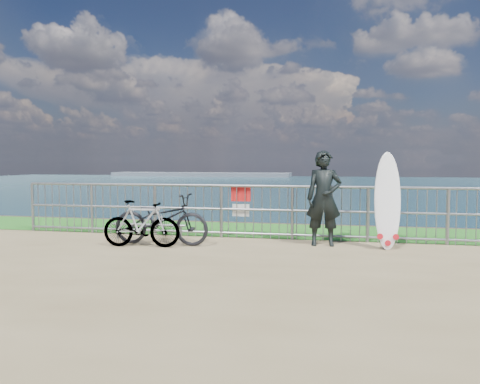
% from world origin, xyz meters
% --- Properties ---
extents(grass_strip, '(120.00, 120.00, 0.00)m').
position_xyz_m(grass_strip, '(0.00, 2.70, 0.01)').
color(grass_strip, '#1E6A1D').
rests_on(grass_strip, ground).
extents(seascape, '(260.00, 260.00, 5.00)m').
position_xyz_m(seascape, '(-43.75, 147.49, -4.03)').
color(seascape, brown).
rests_on(seascape, ground).
extents(railing, '(10.06, 0.10, 1.13)m').
position_xyz_m(railing, '(0.02, 1.60, 0.58)').
color(railing, gray).
rests_on(railing, ground).
extents(surfer, '(0.71, 0.50, 1.82)m').
position_xyz_m(surfer, '(1.65, 1.08, 0.91)').
color(surfer, black).
rests_on(surfer, ground).
extents(surfboard, '(0.47, 0.43, 1.81)m').
position_xyz_m(surfboard, '(2.81, 0.99, 0.83)').
color(surfboard, white).
rests_on(surfboard, ground).
extents(bicycle_near, '(1.91, 0.69, 1.00)m').
position_xyz_m(bicycle_near, '(-1.44, 0.52, 0.50)').
color(bicycle_near, black).
rests_on(bicycle_near, ground).
extents(bicycle_far, '(1.51, 0.55, 0.89)m').
position_xyz_m(bicycle_far, '(-1.71, 0.20, 0.44)').
color(bicycle_far, black).
rests_on(bicycle_far, ground).
extents(bike_rack, '(1.59, 0.05, 0.33)m').
position_xyz_m(bike_rack, '(-1.90, 1.01, 0.27)').
color(bike_rack, gray).
rests_on(bike_rack, ground).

